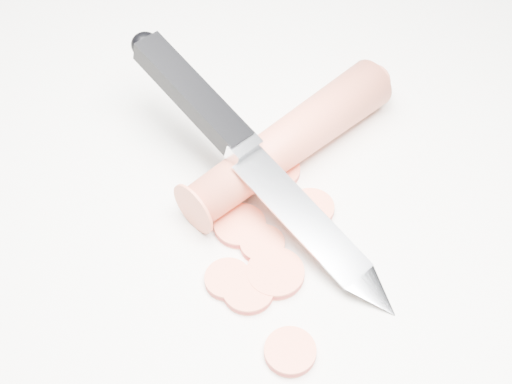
# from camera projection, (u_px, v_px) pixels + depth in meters

# --- Properties ---
(ground) EXTENTS (2.40, 2.40, 0.00)m
(ground) POSITION_uv_depth(u_px,v_px,m) (282.00, 195.00, 0.52)
(ground) COLOR silver
(ground) RESTS_ON ground
(carrot) EXTENTS (0.15, 0.17, 0.04)m
(carrot) POSITION_uv_depth(u_px,v_px,m) (290.00, 141.00, 0.53)
(carrot) COLOR #D25A3E
(carrot) RESTS_ON ground
(carrot_slice_0) EXTENTS (0.04, 0.04, 0.01)m
(carrot_slice_0) POSITION_uv_depth(u_px,v_px,m) (240.00, 226.00, 0.50)
(carrot_slice_0) COLOR #E76543
(carrot_slice_0) RESTS_ON ground
(carrot_slice_1) EXTENTS (0.03, 0.03, 0.01)m
(carrot_slice_1) POSITION_uv_depth(u_px,v_px,m) (248.00, 291.00, 0.47)
(carrot_slice_1) COLOR #E76543
(carrot_slice_1) RESTS_ON ground
(carrot_slice_2) EXTENTS (0.03, 0.03, 0.01)m
(carrot_slice_2) POSITION_uv_depth(u_px,v_px,m) (228.00, 279.00, 0.48)
(carrot_slice_2) COLOR #E76543
(carrot_slice_2) RESTS_ON ground
(carrot_slice_3) EXTENTS (0.03, 0.03, 0.01)m
(carrot_slice_3) POSITION_uv_depth(u_px,v_px,m) (290.00, 352.00, 0.44)
(carrot_slice_3) COLOR #E76543
(carrot_slice_3) RESTS_ON ground
(carrot_slice_4) EXTENTS (0.03, 0.03, 0.01)m
(carrot_slice_4) POSITION_uv_depth(u_px,v_px,m) (311.00, 208.00, 0.51)
(carrot_slice_4) COLOR #E76543
(carrot_slice_4) RESTS_ON ground
(carrot_slice_5) EXTENTS (0.04, 0.04, 0.01)m
(carrot_slice_5) POSITION_uv_depth(u_px,v_px,m) (275.00, 273.00, 0.48)
(carrot_slice_5) COLOR #E76543
(carrot_slice_5) RESTS_ON ground
(carrot_slice_6) EXTENTS (0.03, 0.03, 0.01)m
(carrot_slice_6) POSITION_uv_depth(u_px,v_px,m) (262.00, 244.00, 0.49)
(carrot_slice_6) COLOR #E76543
(carrot_slice_6) RESTS_ON ground
(carrot_slice_7) EXTENTS (0.04, 0.04, 0.01)m
(carrot_slice_7) POSITION_uv_depth(u_px,v_px,m) (276.00, 171.00, 0.54)
(carrot_slice_7) COLOR #E76543
(carrot_slice_7) RESTS_ON ground
(kitchen_knife) EXTENTS (0.22, 0.20, 0.08)m
(kitchen_knife) POSITION_uv_depth(u_px,v_px,m) (259.00, 161.00, 0.49)
(kitchen_knife) COLOR silver
(kitchen_knife) RESTS_ON ground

